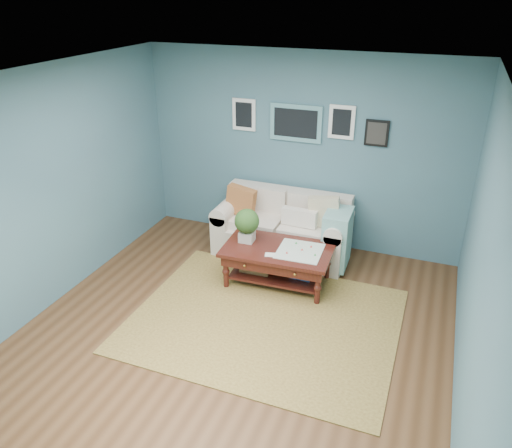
% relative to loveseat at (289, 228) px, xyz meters
% --- Properties ---
extents(room_shell, '(5.00, 5.02, 2.70)m').
position_rel_loveseat_xyz_m(room_shell, '(0.01, -1.97, 0.97)').
color(room_shell, brown).
rests_on(room_shell, ground).
extents(area_rug, '(2.92, 2.34, 0.01)m').
position_rel_loveseat_xyz_m(area_rug, '(0.23, -1.58, -0.38)').
color(area_rug, brown).
rests_on(area_rug, ground).
extents(loveseat, '(1.87, 0.85, 0.96)m').
position_rel_loveseat_xyz_m(loveseat, '(0.00, 0.00, 0.00)').
color(loveseat, beige).
rests_on(loveseat, ground).
extents(coffee_table, '(1.37, 0.84, 0.93)m').
position_rel_loveseat_xyz_m(coffee_table, '(0.04, -0.77, 0.02)').
color(coffee_table, '#350F10').
rests_on(coffee_table, ground).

